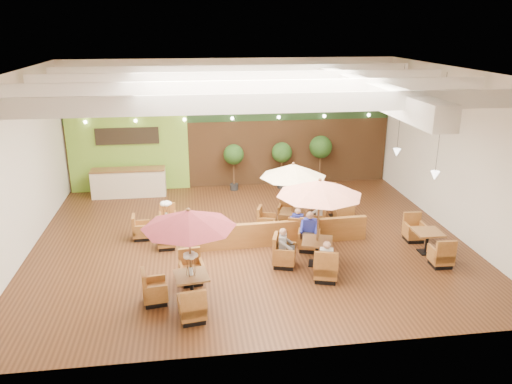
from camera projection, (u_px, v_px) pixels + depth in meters
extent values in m
plane|color=#381E0F|center=(249.00, 240.00, 16.67)|extent=(14.00, 14.00, 0.00)
cube|color=silver|center=(232.00, 124.00, 21.41)|extent=(14.00, 0.04, 5.50)
cube|color=silver|center=(285.00, 236.00, 10.16)|extent=(14.00, 0.04, 5.50)
cube|color=silver|center=(16.00, 168.00, 14.88)|extent=(0.04, 12.00, 5.50)
cube|color=silver|center=(456.00, 153.00, 16.69)|extent=(0.04, 12.00, 5.50)
cube|color=white|center=(248.00, 71.00, 14.90)|extent=(14.00, 12.00, 0.04)
cube|color=brown|center=(232.00, 150.00, 21.73)|extent=(13.90, 0.10, 3.20)
cube|color=#1E3819|center=(232.00, 117.00, 21.25)|extent=(13.90, 0.12, 0.35)
cube|color=#78AB31|center=(129.00, 154.00, 21.11)|extent=(5.00, 0.08, 3.20)
cube|color=black|center=(127.00, 136.00, 20.77)|extent=(2.60, 0.08, 0.70)
cube|color=white|center=(360.00, 88.00, 15.53)|extent=(0.60, 11.00, 0.60)
cube|color=white|center=(270.00, 103.00, 11.26)|extent=(13.60, 0.12, 0.45)
cube|color=white|center=(254.00, 88.00, 13.79)|extent=(13.60, 0.12, 0.45)
cube|color=white|center=(244.00, 79.00, 16.23)|extent=(13.60, 0.12, 0.45)
cube|color=white|center=(235.00, 71.00, 18.77)|extent=(13.60, 0.12, 0.45)
cylinder|color=black|center=(441.00, 125.00, 15.23)|extent=(0.01, 0.01, 3.20)
cone|color=white|center=(435.00, 176.00, 15.74)|extent=(0.28, 0.28, 0.28)
cylinder|color=black|center=(401.00, 109.00, 18.04)|extent=(0.01, 0.01, 3.20)
cone|color=white|center=(397.00, 152.00, 18.55)|extent=(0.28, 0.28, 0.28)
sphere|color=#FFEAC6|center=(85.00, 122.00, 20.26)|extent=(0.14, 0.14, 0.14)
sphere|color=#FFEAC6|center=(136.00, 121.00, 20.52)|extent=(0.14, 0.14, 0.14)
sphere|color=#FFEAC6|center=(184.00, 120.00, 20.78)|extent=(0.14, 0.14, 0.14)
sphere|color=#FFEAC6|center=(232.00, 118.00, 21.04)|extent=(0.14, 0.14, 0.14)
sphere|color=#FFEAC6|center=(279.00, 117.00, 21.29)|extent=(0.14, 0.14, 0.14)
sphere|color=#FFEAC6|center=(324.00, 116.00, 21.55)|extent=(0.14, 0.14, 0.14)
sphere|color=#FFEAC6|center=(369.00, 115.00, 21.81)|extent=(0.14, 0.14, 0.14)
cube|color=beige|center=(129.00, 183.00, 20.71)|extent=(3.00, 0.70, 1.10)
cube|color=brown|center=(128.00, 169.00, 20.52)|extent=(3.00, 0.75, 0.06)
cube|color=brown|center=(279.00, 233.00, 16.15)|extent=(5.87, 0.43, 0.81)
cube|color=brown|center=(191.00, 276.00, 12.80)|extent=(0.96, 0.96, 0.06)
cylinder|color=black|center=(192.00, 288.00, 12.91)|extent=(0.10, 0.10, 0.65)
cube|color=black|center=(192.00, 300.00, 13.02)|extent=(0.51, 0.51, 0.04)
cube|color=brown|center=(193.00, 310.00, 12.05)|extent=(0.70, 0.70, 0.32)
cube|color=brown|center=(191.00, 305.00, 11.71)|extent=(0.62, 0.19, 0.69)
cube|color=brown|center=(180.00, 304.00, 11.91)|extent=(0.16, 0.55, 0.28)
cube|color=brown|center=(204.00, 301.00, 12.06)|extent=(0.16, 0.55, 0.28)
cube|color=black|center=(193.00, 318.00, 12.12)|extent=(0.62, 0.62, 0.14)
cube|color=brown|center=(191.00, 273.00, 13.81)|extent=(0.70, 0.70, 0.32)
cube|color=brown|center=(192.00, 259.00, 13.96)|extent=(0.62, 0.19, 0.69)
cube|color=brown|center=(201.00, 265.00, 13.83)|extent=(0.16, 0.55, 0.28)
cube|color=brown|center=(181.00, 268.00, 13.68)|extent=(0.16, 0.55, 0.28)
cube|color=black|center=(192.00, 280.00, 13.89)|extent=(0.62, 0.62, 0.14)
cube|color=brown|center=(155.00, 293.00, 12.81)|extent=(0.70, 0.70, 0.32)
cube|color=brown|center=(164.00, 282.00, 12.71)|extent=(0.19, 0.62, 0.69)
cube|color=brown|center=(154.00, 281.00, 13.01)|extent=(0.55, 0.16, 0.28)
cube|color=brown|center=(156.00, 291.00, 12.48)|extent=(0.55, 0.16, 0.28)
cube|color=black|center=(156.00, 300.00, 12.88)|extent=(0.62, 0.62, 0.14)
cylinder|color=brown|center=(190.00, 257.00, 12.63)|extent=(0.06, 0.06, 2.48)
cone|color=maroon|center=(189.00, 218.00, 12.29)|extent=(2.38, 2.38, 0.45)
sphere|color=brown|center=(188.00, 210.00, 12.21)|extent=(0.10, 0.10, 0.10)
cylinder|color=silver|center=(191.00, 271.00, 12.75)|extent=(0.10, 0.10, 0.22)
cube|color=brown|center=(317.00, 241.00, 14.73)|extent=(1.10, 1.10, 0.06)
cylinder|color=black|center=(317.00, 252.00, 14.85)|extent=(0.10, 0.10, 0.69)
cube|color=black|center=(316.00, 263.00, 14.97)|extent=(0.58, 0.58, 0.04)
cube|color=brown|center=(326.00, 270.00, 13.95)|extent=(0.80, 0.80, 0.33)
cube|color=brown|center=(331.00, 264.00, 13.61)|extent=(0.65, 0.28, 0.73)
cube|color=brown|center=(315.00, 263.00, 13.92)|extent=(0.24, 0.57, 0.29)
cube|color=brown|center=(337.00, 264.00, 13.84)|extent=(0.24, 0.57, 0.29)
cube|color=black|center=(325.00, 278.00, 14.02)|extent=(0.71, 0.71, 0.15)
cube|color=brown|center=(309.00, 241.00, 15.80)|extent=(0.80, 0.80, 0.33)
cube|color=brown|center=(305.00, 229.00, 15.94)|extent=(0.65, 0.28, 0.73)
cube|color=brown|center=(319.00, 236.00, 15.69)|extent=(0.24, 0.57, 0.29)
cube|color=brown|center=(300.00, 234.00, 15.78)|extent=(0.24, 0.57, 0.29)
cube|color=black|center=(309.00, 248.00, 15.88)|extent=(0.71, 0.71, 0.15)
cube|color=brown|center=(284.00, 257.00, 14.75)|extent=(0.80, 0.80, 0.33)
cube|color=brown|center=(293.00, 245.00, 14.75)|extent=(0.28, 0.65, 0.73)
cube|color=brown|center=(285.00, 246.00, 14.96)|extent=(0.57, 0.24, 0.29)
cube|color=brown|center=(283.00, 255.00, 14.40)|extent=(0.57, 0.24, 0.29)
cube|color=black|center=(284.00, 264.00, 14.82)|extent=(0.71, 0.71, 0.15)
cylinder|color=brown|center=(318.00, 224.00, 14.56)|extent=(0.06, 0.06, 2.60)
cone|color=#C4765F|center=(320.00, 188.00, 14.20)|extent=(2.50, 2.50, 0.45)
sphere|color=brown|center=(320.00, 180.00, 14.12)|extent=(0.10, 0.10, 0.10)
cube|color=brown|center=(292.00, 212.00, 17.20)|extent=(1.02, 1.02, 0.06)
cylinder|color=black|center=(292.00, 221.00, 17.30)|extent=(0.09, 0.09, 0.62)
cube|color=black|center=(292.00, 230.00, 17.41)|extent=(0.54, 0.54, 0.04)
cube|color=brown|center=(297.00, 233.00, 16.48)|extent=(0.74, 0.74, 0.30)
cube|color=brown|center=(302.00, 228.00, 16.18)|extent=(0.59, 0.27, 0.66)
cube|color=brown|center=(289.00, 227.00, 16.47)|extent=(0.24, 0.52, 0.26)
cube|color=brown|center=(306.00, 228.00, 16.38)|extent=(0.24, 0.52, 0.26)
cube|color=black|center=(297.00, 239.00, 16.55)|extent=(0.66, 0.66, 0.13)
cube|color=brown|center=(287.00, 214.00, 18.17)|extent=(0.74, 0.74, 0.30)
cube|color=brown|center=(284.00, 204.00, 18.28)|extent=(0.59, 0.27, 0.66)
cube|color=brown|center=(295.00, 209.00, 18.06)|extent=(0.24, 0.52, 0.26)
cube|color=brown|center=(280.00, 208.00, 18.15)|extent=(0.24, 0.52, 0.26)
cube|color=black|center=(287.00, 219.00, 18.24)|extent=(0.66, 0.66, 0.13)
cube|color=brown|center=(266.00, 224.00, 17.21)|extent=(0.74, 0.74, 0.30)
cube|color=brown|center=(273.00, 215.00, 17.22)|extent=(0.27, 0.59, 0.66)
cube|color=brown|center=(268.00, 216.00, 17.40)|extent=(0.52, 0.24, 0.26)
cube|color=brown|center=(265.00, 222.00, 16.89)|extent=(0.52, 0.24, 0.26)
cube|color=black|center=(266.00, 230.00, 17.28)|extent=(0.66, 0.66, 0.13)
cube|color=brown|center=(317.00, 221.00, 17.44)|extent=(0.74, 0.74, 0.30)
cube|color=brown|center=(311.00, 215.00, 17.25)|extent=(0.27, 0.59, 0.66)
cube|color=brown|center=(317.00, 219.00, 17.13)|extent=(0.52, 0.24, 0.26)
cube|color=brown|center=(318.00, 214.00, 17.64)|extent=(0.52, 0.24, 0.26)
cube|color=black|center=(317.00, 227.00, 17.51)|extent=(0.66, 0.66, 0.13)
cylinder|color=brown|center=(293.00, 198.00, 17.04)|extent=(0.06, 0.06, 2.36)
cone|color=beige|center=(293.00, 170.00, 16.72)|extent=(2.27, 2.27, 0.45)
sphere|color=brown|center=(293.00, 164.00, 16.64)|extent=(0.10, 0.10, 0.10)
cube|color=brown|center=(167.00, 220.00, 16.62)|extent=(0.80, 0.80, 0.05)
cylinder|color=black|center=(167.00, 228.00, 16.72)|extent=(0.09, 0.09, 0.59)
cube|color=black|center=(168.00, 237.00, 16.82)|extent=(0.42, 0.42, 0.04)
cube|color=brown|center=(167.00, 241.00, 15.95)|extent=(0.58, 0.58, 0.29)
cube|color=brown|center=(165.00, 236.00, 15.64)|extent=(0.56, 0.12, 0.63)
cube|color=brown|center=(158.00, 236.00, 15.84)|extent=(0.10, 0.50, 0.25)
cube|color=brown|center=(174.00, 235.00, 15.93)|extent=(0.10, 0.50, 0.25)
cube|color=black|center=(167.00, 246.00, 16.01)|extent=(0.52, 0.52, 0.13)
cube|color=brown|center=(168.00, 221.00, 17.54)|extent=(0.58, 0.58, 0.29)
cube|color=brown|center=(168.00, 211.00, 17.68)|extent=(0.56, 0.12, 0.63)
cube|color=brown|center=(175.00, 216.00, 17.53)|extent=(0.10, 0.50, 0.25)
cube|color=brown|center=(160.00, 217.00, 17.44)|extent=(0.10, 0.50, 0.25)
cube|color=black|center=(168.00, 226.00, 17.61)|extent=(0.52, 0.52, 0.13)
cube|color=brown|center=(142.00, 232.00, 16.63)|extent=(0.58, 0.58, 0.29)
cube|color=brown|center=(148.00, 224.00, 16.57)|extent=(0.12, 0.56, 0.63)
cube|color=brown|center=(141.00, 224.00, 16.82)|extent=(0.50, 0.10, 0.25)
cube|color=brown|center=(141.00, 230.00, 16.34)|extent=(0.50, 0.10, 0.25)
cube|color=black|center=(142.00, 237.00, 16.70)|extent=(0.52, 0.52, 0.13)
cylinder|color=silver|center=(166.00, 216.00, 16.58)|extent=(0.10, 0.10, 0.22)
cube|color=brown|center=(428.00, 232.00, 15.50)|extent=(0.85, 0.85, 0.06)
cylinder|color=black|center=(427.00, 242.00, 15.61)|extent=(0.10, 0.10, 0.64)
cube|color=black|center=(426.00, 252.00, 15.72)|extent=(0.45, 0.45, 0.04)
cube|color=brown|center=(441.00, 257.00, 14.77)|extent=(0.62, 0.62, 0.31)
cube|color=brown|center=(446.00, 252.00, 14.44)|extent=(0.61, 0.12, 0.68)
cube|color=brown|center=(432.00, 252.00, 14.68)|extent=(0.09, 0.54, 0.27)
cube|color=brown|center=(451.00, 251.00, 14.73)|extent=(0.09, 0.54, 0.27)
cube|color=black|center=(440.00, 264.00, 14.84)|extent=(0.55, 0.55, 0.14)
cube|color=brown|center=(414.00, 233.00, 16.50)|extent=(0.62, 0.62, 0.31)
cube|color=brown|center=(411.00, 222.00, 16.64)|extent=(0.61, 0.12, 0.68)
cube|color=brown|center=(423.00, 227.00, 16.47)|extent=(0.09, 0.54, 0.27)
cube|color=brown|center=(406.00, 227.00, 16.41)|extent=(0.09, 0.54, 0.27)
cube|color=black|center=(413.00, 239.00, 16.57)|extent=(0.55, 0.55, 0.14)
cube|color=brown|center=(337.00, 198.00, 18.43)|extent=(0.91, 0.91, 0.06)
cylinder|color=black|center=(336.00, 207.00, 18.55)|extent=(0.10, 0.10, 0.66)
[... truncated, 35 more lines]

